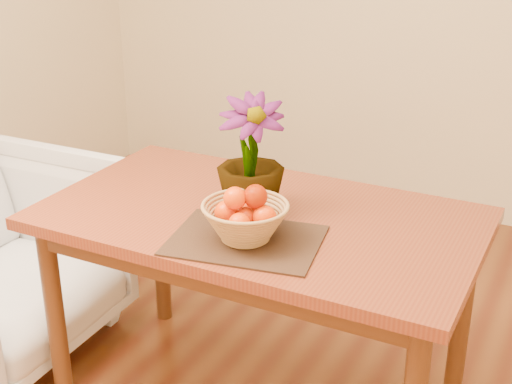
% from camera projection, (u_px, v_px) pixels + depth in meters
% --- Properties ---
extents(table, '(1.40, 0.80, 0.75)m').
position_uv_depth(table, '(259.00, 237.00, 2.33)').
color(table, maroon).
rests_on(table, floor).
extents(placemat, '(0.49, 0.40, 0.01)m').
position_uv_depth(placemat, '(245.00, 240.00, 2.10)').
color(placemat, '#342112').
rests_on(placemat, table).
extents(wicker_basket, '(0.26, 0.26, 0.11)m').
position_uv_depth(wicker_basket, '(245.00, 223.00, 2.08)').
color(wicker_basket, tan).
rests_on(wicker_basket, placemat).
extents(orange_pile, '(0.19, 0.18, 0.13)m').
position_uv_depth(orange_pile, '(247.00, 208.00, 2.06)').
color(orange_pile, '#F33303').
rests_on(orange_pile, wicker_basket).
extents(potted_plant, '(0.30, 0.30, 0.38)m').
position_uv_depth(potted_plant, '(251.00, 156.00, 2.23)').
color(potted_plant, '#184313').
rests_on(potted_plant, table).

